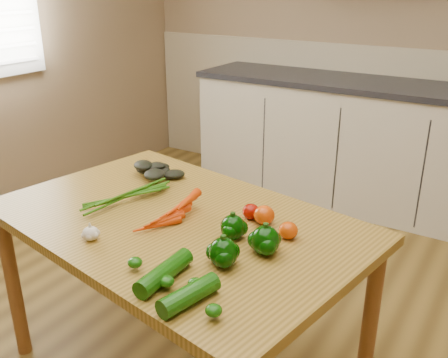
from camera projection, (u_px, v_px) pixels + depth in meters
room at (201, 75)px, 1.69m from camera, size 4.04×5.04×2.64m
counter_run at (392, 148)px, 3.46m from camera, size 2.84×0.64×1.14m
table at (177, 237)px, 1.87m from camera, size 1.50×1.10×0.73m
carrot_bunch at (159, 206)px, 1.86m from camera, size 0.28×0.24×0.07m
leafy_greens at (158, 167)px, 2.20m from camera, size 0.19×0.18×0.10m
garlic_bulb at (91, 233)px, 1.68m from camera, size 0.06×0.06×0.05m
pepper_a at (233, 227)px, 1.68m from camera, size 0.08×0.08×0.08m
pepper_b at (265, 240)px, 1.58m from camera, size 0.09×0.09×0.09m
pepper_c at (223, 252)px, 1.52m from camera, size 0.09×0.09×0.09m
tomato_a at (251, 211)px, 1.82m from camera, size 0.06×0.06×0.06m
tomato_b at (264, 215)px, 1.78m from camera, size 0.08×0.08×0.07m
tomato_c at (288, 230)px, 1.68m from camera, size 0.07×0.07×0.06m
zucchini_a at (189, 295)px, 1.34m from camera, size 0.10×0.20×0.06m
zucchini_b at (164, 273)px, 1.44m from camera, size 0.06×0.22×0.06m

